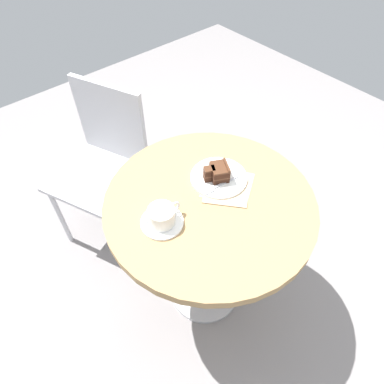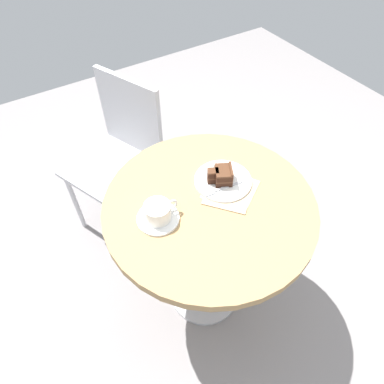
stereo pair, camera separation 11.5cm
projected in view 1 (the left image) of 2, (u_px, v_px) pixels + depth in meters
ground_plane at (204, 291)px, 1.70m from camera, size 4.40×4.40×0.01m
cafe_table at (209, 221)px, 1.26m from camera, size 0.74×0.74×0.70m
saucer at (162, 222)px, 1.11m from camera, size 0.14×0.14×0.01m
coffee_cup at (162, 215)px, 1.08m from camera, size 0.12×0.09×0.06m
teaspoon at (155, 212)px, 1.13m from camera, size 0.10×0.04×0.00m
cake_plate at (219, 178)px, 1.24m from camera, size 0.21×0.21×0.01m
cake_slice at (218, 172)px, 1.21m from camera, size 0.10×0.09×0.06m
fork at (217, 187)px, 1.20m from camera, size 0.15×0.04×0.00m
napkin at (227, 187)px, 1.21m from camera, size 0.24×0.23×0.00m
cafe_chair at (104, 156)px, 1.62m from camera, size 0.50×0.50×0.82m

